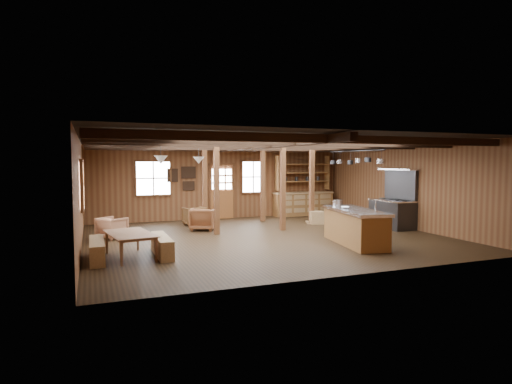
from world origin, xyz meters
TOP-DOWN VIEW (x-y plane):
  - room at (0.00, 0.00)m, footprint 10.04×9.04m
  - ceiling_joists at (0.00, 0.18)m, footprint 9.80×8.82m
  - timber_posts at (0.52, 2.08)m, footprint 3.95×2.35m
  - back_door at (0.00, 4.45)m, footprint 1.02×0.08m
  - window_back_left at (-2.60, 4.46)m, footprint 1.32×0.06m
  - window_back_right at (1.30, 4.46)m, footprint 1.02×0.06m
  - window_left at (-4.96, 0.50)m, footprint 0.14×1.24m
  - notice_boards at (-1.50, 4.46)m, footprint 1.08×0.03m
  - back_counter at (3.40, 4.20)m, footprint 2.55×0.60m
  - pendant_lamps at (-2.25, 1.00)m, footprint 1.86×2.36m
  - pot_rack at (3.21, 0.23)m, footprint 0.31×3.00m
  - kitchen_island at (1.80, -1.86)m, footprint 1.27×2.61m
  - step_stool at (2.70, 1.80)m, footprint 0.59×0.49m
  - commercial_range at (4.65, 0.10)m, footprint 0.82×1.60m
  - dining_table at (-3.90, -1.36)m, footprint 1.16×1.76m
  - bench_wall at (-4.65, -1.36)m, footprint 0.31×1.64m
  - bench_aisle at (-3.22, -1.36)m, footprint 0.31×1.65m
  - armchair_a at (-1.42, 3.04)m, footprint 0.77×0.79m
  - armchair_b at (-1.40, 1.93)m, footprint 1.02×1.03m
  - armchair_c at (-4.20, 1.36)m, footprint 0.95×0.95m
  - counter_pot at (1.88, -0.86)m, footprint 0.28×0.28m
  - bowl at (1.63, -1.64)m, footprint 0.31×0.31m

SIDE VIEW (x-z plane):
  - bench_wall at x=-4.65m, z-range 0.00..0.45m
  - bench_aisle at x=-3.22m, z-range 0.00..0.45m
  - step_stool at x=2.70m, z-range 0.00..0.45m
  - dining_table at x=-3.90m, z-range 0.00..0.57m
  - armchair_c at x=-4.20m, z-range 0.00..0.63m
  - armchair_a at x=-1.42m, z-range 0.00..0.65m
  - armchair_b at x=-1.40m, z-range 0.00..0.71m
  - kitchen_island at x=1.80m, z-range -0.12..1.08m
  - back_counter at x=3.40m, z-range -0.62..1.83m
  - commercial_range at x=4.65m, z-range -0.35..1.62m
  - back_door at x=0.00m, z-range -0.19..1.96m
  - bowl at x=1.63m, z-range 0.94..1.00m
  - counter_pot at x=1.88m, z-range 0.94..1.11m
  - room at x=0.00m, z-range -0.02..2.82m
  - timber_posts at x=0.52m, z-range 0.00..2.80m
  - window_back_left at x=-2.60m, z-range 0.94..2.26m
  - window_back_right at x=1.30m, z-range 0.94..2.26m
  - window_left at x=-4.96m, z-range 0.94..2.26m
  - notice_boards at x=-1.50m, z-range 1.19..2.09m
  - pot_rack at x=3.21m, z-range 2.02..2.48m
  - pendant_lamps at x=-2.25m, z-range 1.92..2.58m
  - ceiling_joists at x=0.00m, z-range 2.59..2.77m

